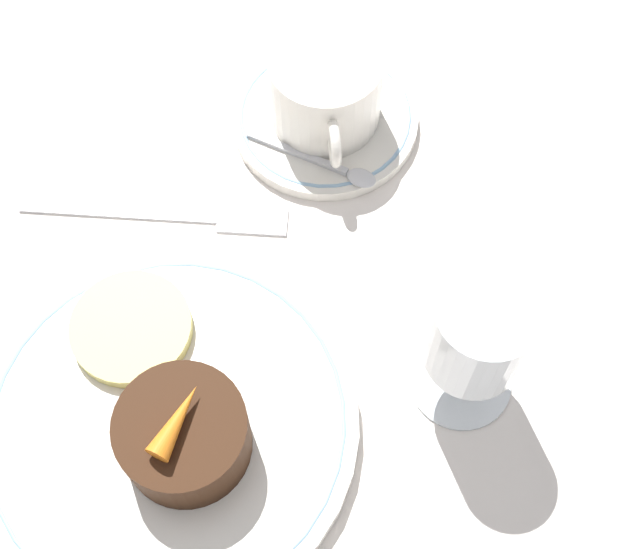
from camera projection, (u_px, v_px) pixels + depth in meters
The scene contains 10 objects.
ground_plane at pixel (199, 385), 0.58m from camera, with size 3.00×3.00×0.00m, color white.
dinner_plate at pixel (169, 425), 0.56m from camera, with size 0.24×0.24×0.01m.
saucer at pixel (325, 118), 0.67m from camera, with size 0.14×0.14×0.01m.
coffee_cup at pixel (325, 88), 0.64m from camera, with size 0.11×0.08×0.06m.
spoon at pixel (326, 164), 0.65m from camera, with size 0.06×0.09×0.00m.
wine_glass at pixel (478, 339), 0.52m from camera, with size 0.07×0.07×0.11m.
fork at pixel (184, 216), 0.64m from camera, with size 0.05×0.19×0.01m.
dessert_cake at pixel (184, 435), 0.53m from camera, with size 0.08×0.08×0.04m.
carrot_garnish at pixel (177, 421), 0.50m from camera, with size 0.05×0.04×0.01m.
pineapple_slice at pixel (131, 328), 0.58m from camera, with size 0.08×0.08×0.01m.
Camera 1 is at (0.20, 0.06, 0.55)m, focal length 50.00 mm.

